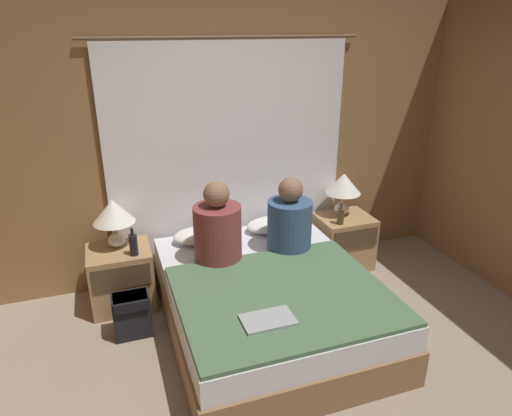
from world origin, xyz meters
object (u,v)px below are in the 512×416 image
at_px(person_left_in_bed, 218,230).
at_px(backpack_on_floor, 132,312).
at_px(beer_bottle_on_right_stand, 341,216).
at_px(pillow_right, 274,225).
at_px(lamp_right, 343,186).
at_px(laptop_on_bed, 268,320).
at_px(nightstand_left, 122,277).
at_px(lamp_left, 113,214).
at_px(pillow_left, 203,235).
at_px(nightstand_right, 343,241).
at_px(bed, 268,302).
at_px(person_right_in_bed, 290,221).
at_px(beer_bottle_on_left_stand, 133,244).

distance_m(person_left_in_bed, backpack_on_floor, 0.91).
xyz_separation_m(person_left_in_bed, beer_bottle_on_right_stand, (1.23, 0.21, -0.14)).
relative_size(pillow_right, beer_bottle_on_right_stand, 2.48).
xyz_separation_m(lamp_right, laptop_on_bed, (-1.28, -1.36, -0.31)).
xyz_separation_m(nightstand_left, backpack_on_floor, (0.04, -0.45, -0.06)).
bearing_deg(backpack_on_floor, lamp_left, 94.21).
height_order(pillow_left, laptop_on_bed, pillow_left).
relative_size(nightstand_right, lamp_left, 1.26).
xyz_separation_m(bed, person_right_in_bed, (0.33, 0.37, 0.49)).
height_order(nightstand_left, person_right_in_bed, person_right_in_bed).
distance_m(lamp_right, backpack_on_floor, 2.23).
bearing_deg(bed, pillow_left, 114.02).
relative_size(pillow_left, person_right_in_bed, 0.81).
xyz_separation_m(nightstand_left, person_left_in_bed, (0.77, -0.34, 0.48)).
relative_size(lamp_right, laptop_on_bed, 1.23).
relative_size(pillow_left, beer_bottle_on_left_stand, 2.20).
distance_m(nightstand_left, backpack_on_floor, 0.46).
distance_m(person_right_in_bed, laptop_on_bed, 1.11).
bearing_deg(person_left_in_bed, pillow_left, 96.41).
height_order(bed, person_right_in_bed, person_right_in_bed).
xyz_separation_m(bed, pillow_left, (-0.34, 0.75, 0.30)).
height_order(lamp_left, person_right_in_bed, person_right_in_bed).
height_order(nightstand_left, lamp_right, lamp_right).
bearing_deg(nightstand_right, person_right_in_bed, -155.29).
bearing_deg(person_right_in_bed, beer_bottle_on_right_stand, 19.10).
relative_size(nightstand_right, beer_bottle_on_right_stand, 2.50).
distance_m(nightstand_left, person_left_in_bed, 0.96).
relative_size(nightstand_right, laptop_on_bed, 1.55).
xyz_separation_m(nightstand_left, laptop_on_bed, (0.84, -1.28, 0.25)).
height_order(bed, person_left_in_bed, person_left_in_bed).
bearing_deg(pillow_left, beer_bottle_on_right_stand, -7.72).
height_order(pillow_left, person_left_in_bed, person_left_in_bed).
height_order(lamp_right, person_right_in_bed, person_right_in_bed).
relative_size(laptop_on_bed, backpack_on_floor, 0.96).
bearing_deg(beer_bottle_on_left_stand, nightstand_left, 133.73).
bearing_deg(pillow_left, nightstand_right, -1.84).
distance_m(nightstand_left, pillow_right, 1.42).
bearing_deg(person_left_in_bed, lamp_right, 17.06).
bearing_deg(nightstand_left, bed, -33.80).
relative_size(nightstand_left, backpack_on_floor, 1.49).
xyz_separation_m(lamp_left, person_left_in_bed, (0.77, -0.42, -0.07)).
distance_m(person_left_in_bed, laptop_on_bed, 0.98).
xyz_separation_m(bed, beer_bottle_on_left_stand, (-0.94, 0.58, 0.38)).
height_order(lamp_left, backpack_on_floor, lamp_left).
xyz_separation_m(person_right_in_bed, beer_bottle_on_right_stand, (0.61, 0.21, -0.12)).
height_order(pillow_right, beer_bottle_on_left_stand, beer_bottle_on_left_stand).
bearing_deg(backpack_on_floor, pillow_left, 35.92).
height_order(lamp_right, pillow_left, lamp_right).
distance_m(nightstand_right, person_left_in_bed, 1.47).
bearing_deg(person_left_in_bed, beer_bottle_on_left_stand, 161.99).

